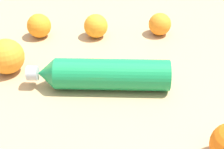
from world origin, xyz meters
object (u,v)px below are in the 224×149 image
object	(u,v)px
orange_5	(160,24)
water_bottle	(102,74)
orange_1	(96,26)
orange_4	(6,56)
orange_3	(39,26)

from	to	relation	value
orange_5	water_bottle	bearing A→B (deg)	-18.65
orange_1	orange_4	size ratio (longest dim) A/B	0.80
water_bottle	orange_4	xyz separation A→B (m)	(-0.01, -0.23, 0.01)
orange_3	orange_1	bearing A→B (deg)	102.34
water_bottle	orange_4	world-z (taller)	orange_4
orange_4	orange_5	xyz separation A→B (m)	(-0.27, 0.32, -0.01)
orange_4	water_bottle	bearing A→B (deg)	86.93
orange_1	water_bottle	bearing A→B (deg)	18.28
orange_1	orange_3	world-z (taller)	same
orange_1	orange_5	size ratio (longest dim) A/B	1.05
water_bottle	orange_3	bearing A→B (deg)	-51.50
water_bottle	orange_5	xyz separation A→B (m)	(-0.28, 0.09, -0.00)
orange_5	orange_3	bearing A→B (deg)	-74.91
water_bottle	orange_5	size ratio (longest dim) A/B	4.95
water_bottle	orange_1	distance (m)	0.24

